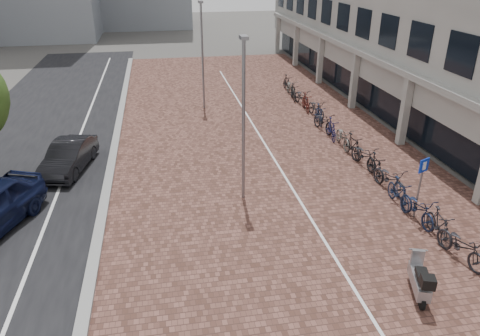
% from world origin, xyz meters
% --- Properties ---
extents(ground, '(140.00, 140.00, 0.00)m').
position_xyz_m(ground, '(0.00, 0.00, 0.00)').
color(ground, '#474442').
rests_on(ground, ground).
extents(plaza_brick, '(14.50, 42.00, 0.04)m').
position_xyz_m(plaza_brick, '(2.00, 12.00, 0.01)').
color(plaza_brick, brown).
rests_on(plaza_brick, ground).
extents(street_asphalt, '(8.00, 50.00, 0.03)m').
position_xyz_m(street_asphalt, '(-9.00, 12.00, 0.01)').
color(street_asphalt, black).
rests_on(street_asphalt, ground).
extents(curb, '(0.35, 42.00, 0.14)m').
position_xyz_m(curb, '(-5.10, 12.00, 0.07)').
color(curb, gray).
rests_on(curb, ground).
extents(lane_line, '(0.12, 44.00, 0.00)m').
position_xyz_m(lane_line, '(-7.00, 12.00, 0.02)').
color(lane_line, white).
rests_on(lane_line, street_asphalt).
extents(parking_line, '(0.10, 30.00, 0.00)m').
position_xyz_m(parking_line, '(2.20, 12.00, 0.04)').
color(parking_line, white).
rests_on(parking_line, plaza_brick).
extents(car_dark, '(2.13, 4.08, 1.28)m').
position_xyz_m(car_dark, '(-6.81, 9.85, 0.64)').
color(car_dark, black).
rests_on(car_dark, ground).
extents(scooter_front, '(1.00, 1.69, 1.11)m').
position_xyz_m(scooter_front, '(3.83, -0.20, 0.55)').
color(scooter_front, '#949398').
rests_on(scooter_front, ground).
extents(parking_sign, '(0.45, 0.24, 2.30)m').
position_xyz_m(parking_sign, '(5.87, 3.51, 1.53)').
color(parking_sign, slate).
rests_on(parking_sign, ground).
extents(lamp_near, '(0.12, 0.12, 6.04)m').
position_xyz_m(lamp_near, '(0.13, 6.02, 3.02)').
color(lamp_near, gray).
rests_on(lamp_near, ground).
extents(lamp_far, '(0.12, 0.12, 6.17)m').
position_xyz_m(lamp_far, '(-0.12, 17.55, 3.08)').
color(lamp_far, slate).
rests_on(lamp_far, ground).
extents(bike_row, '(1.36, 21.46, 1.05)m').
position_xyz_m(bike_row, '(5.87, 10.65, 0.52)').
color(bike_row, black).
rests_on(bike_row, ground).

